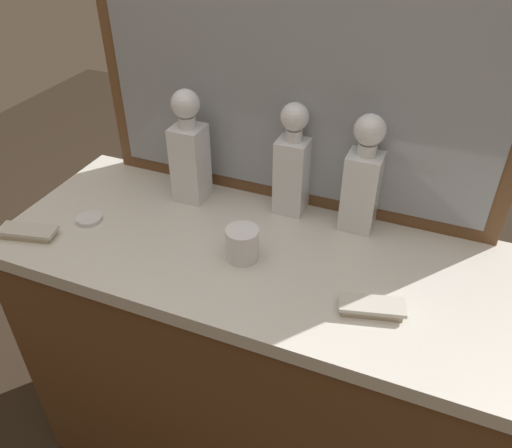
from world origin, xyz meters
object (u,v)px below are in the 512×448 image
(silver_brush_right, at_px, (372,307))
(porcelain_dish, at_px, (89,219))
(crystal_decanter_center, at_px, (292,170))
(silver_brush_far_right, at_px, (28,232))
(crystal_decanter_far_left, at_px, (190,156))
(crystal_decanter_rear, at_px, (362,184))
(crystal_tumbler_front, at_px, (242,245))

(silver_brush_right, distance_m, porcelain_dish, 0.78)
(crystal_decanter_center, distance_m, porcelain_dish, 0.56)
(porcelain_dish, bearing_deg, crystal_decanter_center, 28.25)
(crystal_decanter_center, xyz_separation_m, silver_brush_far_right, (-0.59, -0.38, -0.11))
(crystal_decanter_far_left, distance_m, silver_brush_far_right, 0.46)
(crystal_decanter_rear, xyz_separation_m, crystal_tumbler_front, (-0.23, -0.24, -0.09))
(silver_brush_far_right, relative_size, silver_brush_right, 1.03)
(crystal_decanter_rear, relative_size, silver_brush_right, 2.08)
(silver_brush_far_right, distance_m, silver_brush_right, 0.88)
(crystal_decanter_center, distance_m, crystal_tumbler_front, 0.26)
(silver_brush_far_right, bearing_deg, crystal_tumbler_front, 13.54)
(crystal_tumbler_front, bearing_deg, crystal_decanter_rear, 46.46)
(crystal_decanter_rear, relative_size, silver_brush_far_right, 2.01)
(crystal_decanter_center, xyz_separation_m, crystal_tumbler_front, (-0.04, -0.25, -0.09))
(crystal_decanter_center, relative_size, silver_brush_right, 2.06)
(crystal_decanter_far_left, xyz_separation_m, silver_brush_far_right, (-0.30, -0.33, -0.12))
(crystal_decanter_far_left, bearing_deg, porcelain_dish, -133.61)
(crystal_decanter_far_left, xyz_separation_m, crystal_decanter_center, (0.28, 0.05, -0.01))
(crystal_decanter_rear, height_order, crystal_tumbler_front, crystal_decanter_rear)
(silver_brush_far_right, distance_m, porcelain_dish, 0.16)
(crystal_decanter_rear, bearing_deg, crystal_decanter_far_left, -174.93)
(silver_brush_right, bearing_deg, porcelain_dish, 176.39)
(porcelain_dish, bearing_deg, crystal_decanter_rear, 20.73)
(silver_brush_far_right, bearing_deg, silver_brush_right, 4.42)
(crystal_decanter_far_left, distance_m, crystal_tumbler_front, 0.33)
(crystal_decanter_far_left, relative_size, crystal_tumbler_front, 3.89)
(crystal_decanter_rear, bearing_deg, crystal_decanter_center, 178.35)
(crystal_decanter_center, xyz_separation_m, crystal_decanter_rear, (0.19, -0.01, 0.00))
(crystal_decanter_center, relative_size, porcelain_dish, 4.51)
(crystal_decanter_center, bearing_deg, porcelain_dish, -151.75)
(crystal_tumbler_front, height_order, silver_brush_right, crystal_tumbler_front)
(silver_brush_far_right, xyz_separation_m, porcelain_dish, (0.10, 0.12, -0.01))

